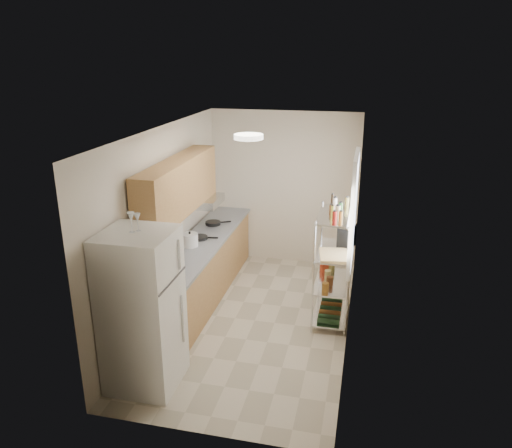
% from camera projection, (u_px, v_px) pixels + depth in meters
% --- Properties ---
extents(room, '(2.52, 4.42, 2.62)m').
position_uv_depth(room, '(255.00, 232.00, 6.42)').
color(room, beige).
rests_on(room, ground).
extents(counter_run, '(0.63, 3.51, 0.90)m').
position_uv_depth(counter_run, '(200.00, 271.00, 7.29)').
color(counter_run, '#B1844B').
rests_on(counter_run, ground).
extents(upper_cabinets, '(0.33, 2.20, 0.72)m').
position_uv_depth(upper_cabinets, '(178.00, 187.00, 6.57)').
color(upper_cabinets, '#B1844B').
rests_on(upper_cabinets, room).
extents(range_hood, '(0.50, 0.60, 0.12)m').
position_uv_depth(range_hood, '(203.00, 201.00, 7.43)').
color(range_hood, '#B7BABC').
rests_on(range_hood, room).
extents(window, '(0.06, 1.00, 1.46)m').
position_uv_depth(window, '(354.00, 212.00, 6.40)').
color(window, white).
rests_on(window, room).
extents(bakers_rack, '(0.45, 0.90, 1.73)m').
position_uv_depth(bakers_rack, '(334.00, 244.00, 6.54)').
color(bakers_rack, silver).
rests_on(bakers_rack, ground).
extents(ceiling_dome, '(0.34, 0.34, 0.05)m').
position_uv_depth(ceiling_dome, '(249.00, 137.00, 5.73)').
color(ceiling_dome, white).
rests_on(ceiling_dome, room).
extents(refrigerator, '(0.73, 0.73, 1.77)m').
position_uv_depth(refrigerator, '(142.00, 311.00, 5.31)').
color(refrigerator, white).
rests_on(refrigerator, ground).
extents(wine_glass_a, '(0.07, 0.07, 0.19)m').
position_uv_depth(wine_glass_a, '(138.00, 222.00, 5.02)').
color(wine_glass_a, silver).
rests_on(wine_glass_a, refrigerator).
extents(wine_glass_b, '(0.08, 0.08, 0.21)m').
position_uv_depth(wine_glass_b, '(131.00, 222.00, 4.98)').
color(wine_glass_b, silver).
rests_on(wine_glass_b, refrigerator).
extents(rice_cooker, '(0.23, 0.23, 0.18)m').
position_uv_depth(rice_cooker, '(190.00, 240.00, 7.00)').
color(rice_cooker, silver).
rests_on(rice_cooker, counter_run).
extents(frying_pan_large, '(0.27, 0.27, 0.04)m').
position_uv_depth(frying_pan_large, '(200.00, 238.00, 7.29)').
color(frying_pan_large, black).
rests_on(frying_pan_large, counter_run).
extents(frying_pan_small, '(0.33, 0.33, 0.05)m').
position_uv_depth(frying_pan_small, '(213.00, 223.00, 7.89)').
color(frying_pan_small, black).
rests_on(frying_pan_small, counter_run).
extents(cutting_board, '(0.42, 0.51, 0.03)m').
position_uv_depth(cutting_board, '(334.00, 255.00, 6.38)').
color(cutting_board, tan).
rests_on(cutting_board, bakers_rack).
extents(espresso_machine, '(0.25, 0.31, 0.31)m').
position_uv_depth(espresso_machine, '(347.00, 236.00, 6.66)').
color(espresso_machine, black).
rests_on(espresso_machine, bakers_rack).
extents(storage_bag, '(0.14, 0.17, 0.16)m').
position_uv_depth(storage_bag, '(325.00, 265.00, 7.03)').
color(storage_bag, '#A93114').
rests_on(storage_bag, bakers_rack).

